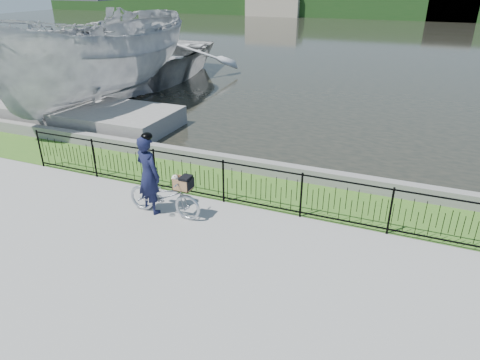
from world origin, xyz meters
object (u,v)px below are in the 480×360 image
at_px(bicycle_rig, 164,195).
at_px(cyclist, 148,174).
at_px(boat_far, 141,59).
at_px(dock, 59,111).
at_px(boat_near, 97,59).

xyz_separation_m(bicycle_rig, cyclist, (-0.41, 0.01, 0.48)).
relative_size(bicycle_rig, cyclist, 0.94).
height_order(cyclist, boat_far, boat_far).
bearing_deg(dock, boat_far, 96.64).
bearing_deg(dock, bicycle_rig, -32.18).
xyz_separation_m(cyclist, boat_near, (-6.63, 6.57, 1.20)).
bearing_deg(boat_far, cyclist, -55.26).
relative_size(dock, cyclist, 4.95).
xyz_separation_m(dock, boat_far, (-0.82, 7.09, 0.86)).
relative_size(cyclist, boat_near, 0.18).
xyz_separation_m(boat_near, boat_far, (-1.75, 5.52, -0.99)).
relative_size(bicycle_rig, boat_far, 0.16).
bearing_deg(boat_near, dock, -120.55).
bearing_deg(dock, boat_near, 59.45).
xyz_separation_m(dock, bicycle_rig, (7.97, -5.01, 0.16)).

